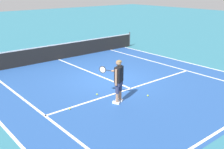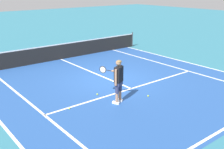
{
  "view_description": "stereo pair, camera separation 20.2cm",
  "coord_description": "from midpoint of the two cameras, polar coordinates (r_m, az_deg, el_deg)",
  "views": [
    {
      "loc": [
        -7.74,
        -9.53,
        4.32
      ],
      "look_at": [
        -1.4,
        -1.91,
        1.05
      ],
      "focal_mm": 43.35,
      "sensor_mm": 36.0,
      "label": 1
    },
    {
      "loc": [
        -7.59,
        -9.66,
        4.32
      ],
      "look_at": [
        -1.4,
        -1.91,
        1.05
      ],
      "focal_mm": 43.35,
      "sensor_mm": 36.0,
      "label": 2
    }
  ],
  "objects": [
    {
      "name": "ground_plane",
      "position": [
        13.02,
        -1.06,
        -1.13
      ],
      "size": [
        80.0,
        80.0,
        0.0
      ],
      "primitive_type": "plane",
      "color": "teal"
    },
    {
      "name": "line_doubles_right",
      "position": [
        16.55,
        15.13,
        2.49
      ],
      "size": [
        0.1,
        10.84,
        0.01
      ],
      "primitive_type": "cube",
      "color": "white",
      "rests_on": "ground"
    },
    {
      "name": "court_inner_surface",
      "position": [
        12.64,
        0.43,
        -1.73
      ],
      "size": [
        10.98,
        11.24,
        0.0
      ],
      "primitive_type": "cube",
      "color": "#234C93",
      "rests_on": "ground"
    },
    {
      "name": "line_centre_service",
      "position": [
        14.31,
        -5.31,
        0.61
      ],
      "size": [
        0.1,
        6.4,
        0.01
      ],
      "primitive_type": "cube",
      "color": "white",
      "rests_on": "ground"
    },
    {
      "name": "line_singles_left",
      "position": [
        10.65,
        -16.85,
        -6.49
      ],
      "size": [
        0.1,
        10.84,
        0.01
      ],
      "primitive_type": "cube",
      "color": "white",
      "rests_on": "ground"
    },
    {
      "name": "tennis_ball_near_feet",
      "position": [
        10.1,
        -9.47,
        -7.14
      ],
      "size": [
        0.07,
        0.07,
        0.07
      ],
      "primitive_type": "sphere",
      "color": "#CCE02D",
      "rests_on": "ground"
    },
    {
      "name": "line_singles_right",
      "position": [
        15.48,
        12.16,
        1.64
      ],
      "size": [
        0.1,
        10.84,
        0.01
      ],
      "primitive_type": "cube",
      "color": "white",
      "rests_on": "ground"
    },
    {
      "name": "tennis_ball_mid_court",
      "position": [
        11.18,
        7.06,
        -4.44
      ],
      "size": [
        0.07,
        0.07,
        0.07
      ],
      "primitive_type": "sphere",
      "color": "#CCE02D",
      "rests_on": "ground"
    },
    {
      "name": "line_service",
      "position": [
        11.95,
        3.47,
        -2.96
      ],
      "size": [
        8.23,
        0.1,
        0.01
      ],
      "primitive_type": "cube",
      "color": "white",
      "rests_on": "ground"
    },
    {
      "name": "tennis_ball_by_baseline",
      "position": [
        11.25,
        -3.69,
        -4.19
      ],
      "size": [
        0.07,
        0.07,
        0.07
      ],
      "primitive_type": "sphere",
      "color": "#CCE02D",
      "rests_on": "ground"
    },
    {
      "name": "tennis_player",
      "position": [
        10.19,
        0.75,
        -0.83
      ],
      "size": [
        0.56,
        1.23,
        1.71
      ],
      "color": "white",
      "rests_on": "ground"
    },
    {
      "name": "tennis_net",
      "position": [
        16.83,
        -11.59,
        4.75
      ],
      "size": [
        11.96,
        0.08,
        1.07
      ],
      "color": "#333338",
      "rests_on": "ground"
    }
  ]
}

